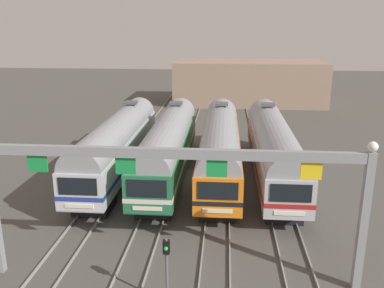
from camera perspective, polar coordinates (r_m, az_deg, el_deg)
ground_plane at (r=32.50m, az=0.30°, el=-4.64°), size 160.00×160.00×0.00m
track_bed at (r=48.71m, az=1.82°, el=2.57°), size 13.50×70.00×0.15m
commuter_train_silver at (r=32.63m, az=-10.26°, el=0.15°), size 2.88×18.06×5.05m
commuter_train_green at (r=31.85m, az=-3.28°, el=-0.01°), size 2.88×18.06×5.05m
commuter_train_orange at (r=31.56m, az=3.93°, el=-0.18°), size 2.88×18.06×5.05m
commuter_train_stainless at (r=31.77m, az=11.16°, el=-0.34°), size 2.88×18.06×5.05m
catenary_gantry at (r=18.13m, az=-2.93°, el=-4.75°), size 17.24×0.44×6.97m
yard_signal_mast at (r=17.90m, az=-3.54°, el=-15.65°), size 0.28×0.35×3.08m
maintenance_building at (r=63.36m, az=7.86°, el=8.45°), size 22.01×10.00×6.31m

